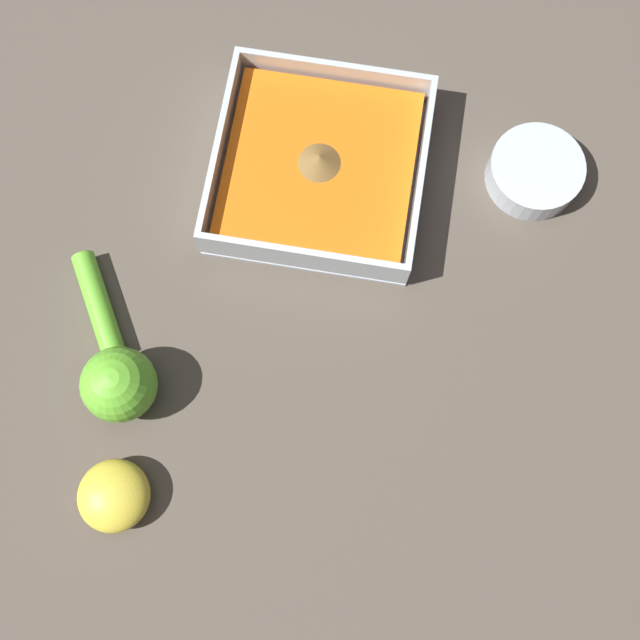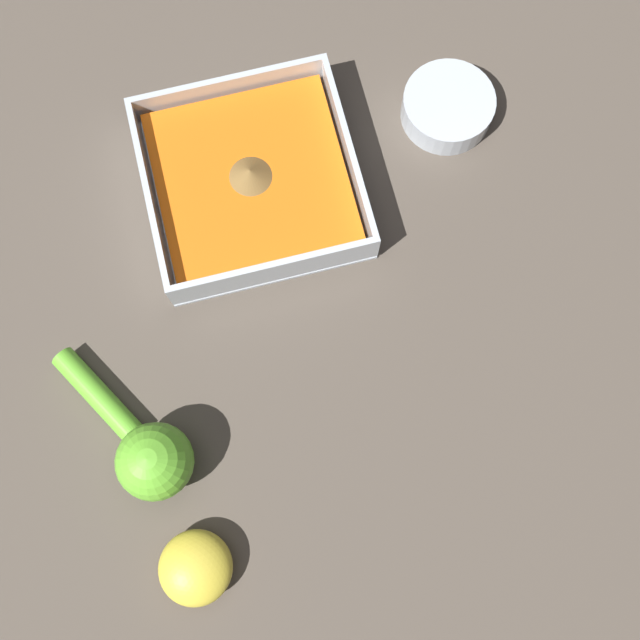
{
  "view_description": "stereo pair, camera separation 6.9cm",
  "coord_description": "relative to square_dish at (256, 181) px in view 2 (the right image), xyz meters",
  "views": [
    {
      "loc": [
        0.06,
        -0.28,
        0.69
      ],
      "look_at": [
        0.04,
        -0.11,
        0.02
      ],
      "focal_mm": 42.0,
      "sensor_mm": 36.0,
      "label": 1
    },
    {
      "loc": [
        -0.0,
        -0.28,
        0.69
      ],
      "look_at": [
        0.04,
        -0.11,
        0.02
      ],
      "focal_mm": 42.0,
      "sensor_mm": 36.0,
      "label": 2
    }
  ],
  "objects": [
    {
      "name": "lemon_half",
      "position": [
        -0.13,
        -0.34,
        0.0
      ],
      "size": [
        0.06,
        0.06,
        0.04
      ],
      "color": "yellow",
      "rests_on": "ground_plane"
    },
    {
      "name": "square_dish",
      "position": [
        0.0,
        0.0,
        0.0
      ],
      "size": [
        0.2,
        0.2,
        0.05
      ],
      "color": "silver",
      "rests_on": "ground_plane"
    },
    {
      "name": "lemon_squeezer",
      "position": [
        -0.15,
        -0.23,
        0.01
      ],
      "size": [
        0.11,
        0.16,
        0.07
      ],
      "rotation": [
        0.0,
        0.0,
        5.24
      ],
      "color": "#6BC633",
      "rests_on": "ground_plane"
    },
    {
      "name": "spice_bowl",
      "position": [
        0.21,
        0.03,
        -0.0
      ],
      "size": [
        0.09,
        0.09,
        0.03
      ],
      "color": "silver",
      "rests_on": "ground_plane"
    },
    {
      "name": "ground_plane",
      "position": [
        -0.01,
        -0.04,
        -0.02
      ],
      "size": [
        4.0,
        4.0,
        0.0
      ],
      "primitive_type": "plane",
      "color": "brown"
    }
  ]
}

